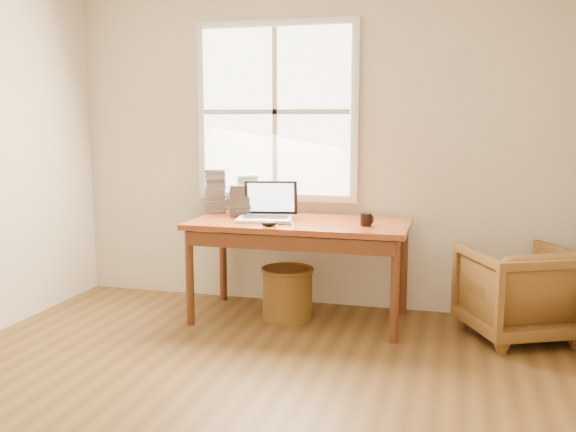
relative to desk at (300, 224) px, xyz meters
name	(u,v)px	position (x,y,z in m)	size (l,w,h in m)	color
room_shell	(214,157)	(-0.02, -1.64, 0.59)	(4.04, 4.54, 2.64)	brown
desk	(300,224)	(0.00, 0.00, 0.00)	(1.60, 0.80, 0.04)	brown
armchair	(518,292)	(1.55, 0.00, -0.41)	(0.68, 0.70, 0.64)	brown
wicker_stool	(287,294)	(-0.10, 0.00, -0.54)	(0.37, 0.37, 0.37)	brown
laptop	(264,199)	(-0.25, -0.07, 0.18)	(0.43, 0.45, 0.32)	silver
mouse	(269,224)	(-0.15, -0.29, 0.04)	(0.11, 0.07, 0.04)	black
coffee_mug	(366,219)	(0.50, -0.09, 0.07)	(0.08, 0.08, 0.09)	black
cd_stack_a	(248,194)	(-0.49, 0.24, 0.17)	(0.16, 0.14, 0.31)	silver
cd_stack_b	(241,200)	(-0.50, 0.13, 0.14)	(0.16, 0.14, 0.24)	#222327
cd_stack_c	(216,191)	(-0.75, 0.23, 0.19)	(0.15, 0.14, 0.35)	gray
cd_stack_d	(254,200)	(-0.47, 0.36, 0.12)	(0.15, 0.13, 0.19)	#ACB1B8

